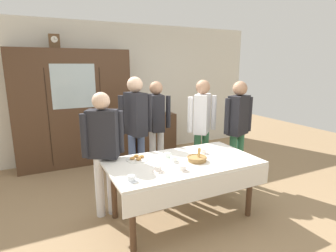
# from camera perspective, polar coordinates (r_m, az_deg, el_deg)

# --- Properties ---
(ground_plane) EXTENTS (12.00, 12.00, 0.00)m
(ground_plane) POSITION_cam_1_polar(r_m,az_deg,el_deg) (3.79, 1.39, -17.03)
(ground_plane) COLOR #997A56
(ground_plane) RESTS_ON ground
(back_wall) EXTENTS (6.40, 0.10, 2.70)m
(back_wall) POSITION_cam_1_polar(r_m,az_deg,el_deg) (5.79, -10.84, 7.28)
(back_wall) COLOR silver
(back_wall) RESTS_ON ground
(dining_table) EXTENTS (1.82, 0.99, 0.75)m
(dining_table) POSITION_cam_1_polar(r_m,az_deg,el_deg) (3.32, 3.36, -9.05)
(dining_table) COLOR #4C3321
(dining_table) RESTS_ON ground
(wall_cabinet) EXTENTS (2.08, 0.46, 2.16)m
(wall_cabinet) POSITION_cam_1_polar(r_m,az_deg,el_deg) (5.36, -19.17, 3.47)
(wall_cabinet) COLOR #4C3321
(wall_cabinet) RESTS_ON ground
(mantel_clock) EXTENTS (0.18, 0.11, 0.24)m
(mantel_clock) POSITION_cam_1_polar(r_m,az_deg,el_deg) (5.29, -22.82, 16.12)
(mantel_clock) COLOR brown
(mantel_clock) RESTS_ON wall_cabinet
(bookshelf_low) EXTENTS (0.92, 0.35, 0.83)m
(bookshelf_low) POSITION_cam_1_polar(r_m,az_deg,el_deg) (5.97, -2.89, -1.47)
(bookshelf_low) COLOR #4C3321
(bookshelf_low) RESTS_ON ground
(book_stack) EXTENTS (0.17, 0.21, 0.10)m
(book_stack) POSITION_cam_1_polar(r_m,az_deg,el_deg) (5.87, -2.94, 2.91)
(book_stack) COLOR #99332D
(book_stack) RESTS_ON bookshelf_low
(tea_cup_near_left) EXTENTS (0.13, 0.13, 0.06)m
(tea_cup_near_left) POSITION_cam_1_polar(r_m,az_deg,el_deg) (3.40, -0.10, -6.26)
(tea_cup_near_left) COLOR silver
(tea_cup_near_left) RESTS_ON dining_table
(tea_cup_mid_left) EXTENTS (0.13, 0.13, 0.06)m
(tea_cup_mid_left) POSITION_cam_1_polar(r_m,az_deg,el_deg) (3.01, 3.10, -8.92)
(tea_cup_mid_left) COLOR white
(tea_cup_mid_left) RESTS_ON dining_table
(tea_cup_center) EXTENTS (0.13, 0.13, 0.06)m
(tea_cup_center) POSITION_cam_1_polar(r_m,az_deg,el_deg) (2.77, -7.72, -10.94)
(tea_cup_center) COLOR white
(tea_cup_center) RESTS_ON dining_table
(tea_cup_back_edge) EXTENTS (0.13, 0.13, 0.06)m
(tea_cup_back_edge) POSITION_cam_1_polar(r_m,az_deg,el_deg) (3.26, 1.20, -7.08)
(tea_cup_back_edge) COLOR white
(tea_cup_back_edge) RESTS_ON dining_table
(tea_cup_far_left) EXTENTS (0.13, 0.13, 0.06)m
(tea_cup_far_left) POSITION_cam_1_polar(r_m,az_deg,el_deg) (3.58, 7.51, -5.36)
(tea_cup_far_left) COLOR white
(tea_cup_far_left) RESTS_ON dining_table
(tea_cup_mid_right) EXTENTS (0.13, 0.13, 0.06)m
(tea_cup_mid_right) POSITION_cam_1_polar(r_m,az_deg,el_deg) (2.99, -2.09, -9.03)
(tea_cup_mid_right) COLOR white
(tea_cup_mid_right) RESTS_ON dining_table
(bread_basket) EXTENTS (0.24, 0.24, 0.16)m
(bread_basket) POSITION_cam_1_polar(r_m,az_deg,el_deg) (3.30, 6.13, -6.81)
(bread_basket) COLOR #9E7542
(bread_basket) RESTS_ON dining_table
(pastry_plate) EXTENTS (0.28, 0.28, 0.05)m
(pastry_plate) POSITION_cam_1_polar(r_m,az_deg,el_deg) (3.36, -6.50, -6.81)
(pastry_plate) COLOR white
(pastry_plate) RESTS_ON dining_table
(spoon_mid_right) EXTENTS (0.12, 0.02, 0.01)m
(spoon_mid_right) POSITION_cam_1_polar(r_m,az_deg,el_deg) (3.75, 4.92, -4.84)
(spoon_mid_right) COLOR silver
(spoon_mid_right) RESTS_ON dining_table
(spoon_near_right) EXTENTS (0.12, 0.02, 0.01)m
(spoon_near_right) POSITION_cam_1_polar(r_m,az_deg,el_deg) (2.84, -1.01, -10.72)
(spoon_near_right) COLOR silver
(spoon_near_right) RESTS_ON dining_table
(spoon_far_left) EXTENTS (0.12, 0.02, 0.01)m
(spoon_far_left) POSITION_cam_1_polar(r_m,az_deg,el_deg) (3.40, 15.09, -7.14)
(spoon_far_left) COLOR silver
(spoon_far_left) RESTS_ON dining_table
(person_near_right_end) EXTENTS (0.52, 0.39, 1.72)m
(person_near_right_end) POSITION_cam_1_polar(r_m,az_deg,el_deg) (4.07, -6.77, 0.89)
(person_near_right_end) COLOR slate
(person_near_right_end) RESTS_ON ground
(person_by_cabinet) EXTENTS (0.52, 0.32, 1.64)m
(person_by_cabinet) POSITION_cam_1_polar(r_m,az_deg,el_deg) (4.37, 14.52, 0.71)
(person_by_cabinet) COLOR #33704C
(person_by_cabinet) RESTS_ON ground
(person_behind_table_right) EXTENTS (0.52, 0.40, 1.66)m
(person_behind_table_right) POSITION_cam_1_polar(r_m,az_deg,el_deg) (4.34, 7.17, 1.06)
(person_behind_table_right) COLOR #33704C
(person_behind_table_right) RESTS_ON ground
(person_beside_shelf) EXTENTS (0.52, 0.35, 1.57)m
(person_beside_shelf) POSITION_cam_1_polar(r_m,az_deg,el_deg) (3.39, -13.47, -3.54)
(person_beside_shelf) COLOR silver
(person_beside_shelf) RESTS_ON ground
(person_behind_table_left) EXTENTS (0.52, 0.39, 1.62)m
(person_behind_table_left) POSITION_cam_1_polar(r_m,az_deg,el_deg) (4.52, -2.46, 1.32)
(person_behind_table_left) COLOR silver
(person_behind_table_left) RESTS_ON ground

